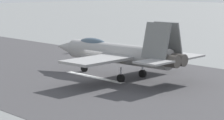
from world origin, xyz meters
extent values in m
plane|color=slate|center=(0.00, 0.00, 0.00)|extent=(400.00, 400.00, 0.00)
cube|color=#3D3C3E|center=(0.00, 0.00, 0.01)|extent=(240.00, 26.00, 0.02)
cube|color=white|center=(-0.73, 0.00, 0.02)|extent=(8.00, 0.70, 0.00)
cylinder|color=gray|center=(-2.30, -1.67, 2.35)|extent=(12.21, 2.86, 1.91)
cone|color=gray|center=(5.11, -1.08, 2.35)|extent=(2.91, 1.84, 1.62)
ellipsoid|color=#3F5160|center=(1.10, -1.40, 3.07)|extent=(3.68, 1.38, 1.10)
cylinder|color=#47423D|center=(-8.53, -1.61, 2.35)|extent=(2.28, 1.27, 1.10)
cylinder|color=#47423D|center=(-8.44, -2.71, 2.35)|extent=(2.28, 1.27, 1.10)
cube|color=gray|center=(-3.62, 2.22, 2.25)|extent=(3.87, 6.30, 0.24)
cube|color=gray|center=(-2.99, -5.71, 2.25)|extent=(3.87, 6.30, 0.24)
cube|color=gray|center=(-8.68, 0.23, 2.45)|extent=(2.62, 2.98, 0.16)
cube|color=gray|center=(-8.30, -4.55, 2.45)|extent=(2.62, 2.98, 0.16)
cube|color=slate|center=(-7.63, -1.19, 4.05)|extent=(2.67, 1.15, 3.14)
cube|color=slate|center=(-7.49, -2.98, 4.05)|extent=(2.67, 1.15, 3.14)
cylinder|color=silver|center=(2.33, -1.30, 0.70)|extent=(0.18, 0.18, 1.40)
cylinder|color=black|center=(2.33, -1.30, 0.38)|extent=(0.78, 0.36, 0.76)
cylinder|color=silver|center=(-4.23, -0.22, 0.70)|extent=(0.18, 0.18, 1.40)
cylinder|color=black|center=(-4.23, -0.22, 0.38)|extent=(0.78, 0.36, 0.76)
cylinder|color=silver|center=(-3.97, -3.41, 0.70)|extent=(0.18, 0.18, 1.40)
cylinder|color=black|center=(-3.97, -3.41, 0.38)|extent=(0.78, 0.36, 0.76)
cube|color=#1E2338|center=(14.19, -9.26, 0.42)|extent=(0.24, 0.36, 0.85)
cube|color=yellow|center=(14.19, -9.26, 1.05)|extent=(0.51, 0.51, 0.58)
sphere|color=tan|center=(14.19, -9.26, 1.49)|extent=(0.22, 0.22, 0.22)
cylinder|color=yellow|center=(13.98, -9.05, 1.02)|extent=(0.10, 0.10, 0.54)
cylinder|color=yellow|center=(14.41, -9.47, 1.02)|extent=(0.10, 0.10, 0.54)
cone|color=orange|center=(5.36, -12.57, 0.28)|extent=(0.44, 0.44, 0.55)
cone|color=orange|center=(19.03, -12.57, 0.28)|extent=(0.44, 0.44, 0.55)
camera|label=1|loc=(-34.77, 29.48, 8.66)|focal=75.68mm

